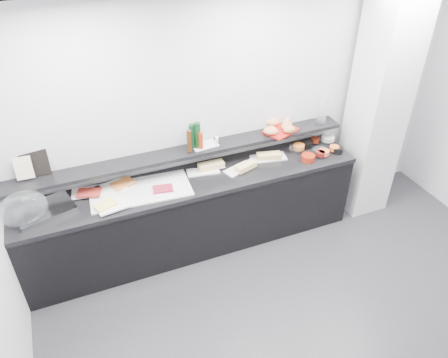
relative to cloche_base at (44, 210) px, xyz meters
name	(u,v)px	position (x,y,z in m)	size (l,w,h in m)	color
ground	(331,344)	(2.15, -1.72, -0.92)	(5.00, 5.00, 0.00)	#2D2D30
back_wall	(243,116)	(2.15, 0.28, 0.43)	(5.00, 0.02, 2.70)	silver
ceiling	(400,48)	(2.15, -1.72, 1.78)	(5.00, 5.00, 0.00)	white
column	(378,106)	(3.65, -0.07, 0.43)	(0.50, 0.50, 2.70)	silver
buffet_cabinet	(194,215)	(1.45, -0.02, -0.50)	(3.60, 0.60, 0.85)	black
counter_top	(193,181)	(1.45, -0.02, -0.05)	(3.62, 0.62, 0.05)	black
wall_shelf	(186,152)	(1.45, 0.15, 0.21)	(3.60, 0.25, 0.04)	black
cloche_base	(44,210)	(0.00, 0.00, 0.00)	(0.52, 0.34, 0.04)	#AAACB1
cloche_dome	(23,209)	(-0.16, -0.05, 0.11)	(0.43, 0.28, 0.34)	white
linen_runner	(141,191)	(0.90, -0.03, -0.01)	(0.98, 0.47, 0.01)	silver
platter_meat_a	(86,192)	(0.40, 0.13, 0.00)	(0.27, 0.18, 0.01)	white
food_meat_a	(89,193)	(0.42, 0.09, 0.02)	(0.22, 0.14, 0.02)	maroon
platter_salmon	(111,187)	(0.64, 0.12, 0.00)	(0.29, 0.19, 0.01)	white
food_salmon	(123,183)	(0.76, 0.12, 0.02)	(0.22, 0.14, 0.02)	orange
platter_cheese	(113,206)	(0.60, -0.18, 0.00)	(0.30, 0.20, 0.01)	white
food_cheese	(106,205)	(0.54, -0.17, 0.02)	(0.20, 0.13, 0.02)	#F9E561
platter_meat_b	(166,189)	(1.15, -0.11, 0.00)	(0.29, 0.19, 0.01)	white
food_meat_b	(163,189)	(1.11, -0.12, 0.02)	(0.19, 0.12, 0.02)	maroon
sandwich_plate_left	(203,171)	(1.60, 0.06, -0.01)	(0.34, 0.15, 0.01)	white
sandwich_food_left	(211,165)	(1.70, 0.08, 0.02)	(0.27, 0.11, 0.06)	#DDBE73
tongs_left	(218,169)	(1.76, 0.03, 0.00)	(0.01, 0.01, 0.16)	silver
sandwich_plate_mid	(239,169)	(1.97, -0.04, -0.01)	(0.34, 0.14, 0.01)	white
sandwich_food_mid	(246,166)	(2.03, -0.07, 0.02)	(0.24, 0.09, 0.06)	#E1BE76
tongs_mid	(243,170)	(1.99, -0.08, 0.00)	(0.01, 0.01, 0.16)	silver
sandwich_plate_right	(268,158)	(2.36, 0.05, -0.01)	(0.39, 0.17, 0.01)	white
sandwich_food_right	(269,156)	(2.35, 0.02, 0.02)	(0.26, 0.10, 0.06)	#E5C378
tongs_right	(265,159)	(2.30, 0.01, 0.00)	(0.01, 0.01, 0.16)	silver
bowl_glass_fruit	(296,150)	(2.70, 0.04, 0.02)	(0.16, 0.16, 0.07)	silver
fill_glass_fruit	(299,147)	(2.75, 0.07, 0.03)	(0.13, 0.13, 0.05)	orange
bowl_black_jam	(306,144)	(2.87, 0.10, 0.02)	(0.13, 0.13, 0.07)	black
fill_black_jam	(315,140)	(3.01, 0.13, 0.03)	(0.11, 0.11, 0.05)	#581A0C
bowl_glass_cream	(325,139)	(3.14, 0.11, 0.02)	(0.16, 0.16, 0.07)	silver
fill_glass_cream	(328,138)	(3.17, 0.11, 0.03)	(0.15, 0.15, 0.05)	silver
bowl_red_jam	(308,158)	(2.74, -0.16, 0.02)	(0.15, 0.15, 0.07)	maroon
fill_red_jam	(320,154)	(2.90, -0.16, 0.03)	(0.10, 0.10, 0.05)	#60110D
bowl_glass_salmon	(320,153)	(2.92, -0.12, 0.02)	(0.17, 0.17, 0.07)	silver
fill_glass_salmon	(324,152)	(2.95, -0.15, 0.03)	(0.12, 0.12, 0.05)	#CF5C32
bowl_black_fruit	(337,150)	(3.13, -0.14, 0.02)	(0.12, 0.12, 0.07)	black
fill_black_fruit	(334,148)	(3.11, -0.12, 0.03)	(0.11, 0.11, 0.05)	orange
framed_print	(35,163)	(0.01, 0.26, 0.36)	(0.25, 0.02, 0.26)	black
print_art	(23,168)	(-0.09, 0.21, 0.36)	(0.16, 0.00, 0.22)	beige
condiment_tray	(204,145)	(1.66, 0.17, 0.24)	(0.27, 0.17, 0.01)	white
bottle_green_a	(192,136)	(1.53, 0.17, 0.37)	(0.06, 0.06, 0.26)	#0E3519
bottle_brown	(189,141)	(1.47, 0.10, 0.36)	(0.05, 0.05, 0.24)	#3C210A
bottle_green_b	(197,135)	(1.58, 0.15, 0.38)	(0.06, 0.06, 0.28)	#0E3615
bottle_hot	(201,141)	(1.60, 0.12, 0.33)	(0.05, 0.05, 0.18)	#A12C0B
shaker_salt	(217,140)	(1.80, 0.16, 0.28)	(0.03, 0.03, 0.07)	white
shaker_pepper	(217,141)	(1.78, 0.13, 0.28)	(0.03, 0.03, 0.07)	white
bread_tray	(281,131)	(2.54, 0.14, 0.24)	(0.36, 0.25, 0.02)	#A81812
bread_roll_nw	(273,122)	(2.50, 0.26, 0.29)	(0.14, 0.09, 0.08)	tan
bread_roll_ne	(287,122)	(2.66, 0.21, 0.29)	(0.12, 0.08, 0.08)	#C7864B
bread_roll_sw	(271,131)	(2.39, 0.09, 0.29)	(0.16, 0.10, 0.08)	#CE824E
bread_roll_s	(289,129)	(2.59, 0.05, 0.29)	(0.13, 0.09, 0.08)	#B88346
bread_roll_midw	(270,130)	(2.39, 0.12, 0.29)	(0.15, 0.10, 0.08)	#B57845
bread_roll_mide	(287,126)	(2.61, 0.14, 0.29)	(0.15, 0.09, 0.08)	#B87546
carafe	(322,113)	(3.04, 0.11, 0.38)	(0.11, 0.11, 0.30)	white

